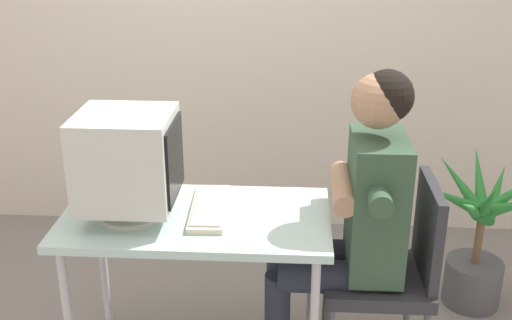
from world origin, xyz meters
TOP-DOWN VIEW (x-y plane):
  - desk at (0.00, 0.00)m, footprint 1.11×0.60m
  - crt_monitor at (-0.26, -0.04)m, footprint 0.38×0.36m
  - keyboard at (0.05, 0.04)m, footprint 0.16×0.43m
  - office_chair at (0.83, 0.04)m, footprint 0.45×0.45m
  - person_seated at (0.65, 0.04)m, footprint 0.69×0.57m
  - potted_plant at (1.33, 0.52)m, footprint 0.61×0.55m

SIDE VIEW (x-z plane):
  - potted_plant at x=1.33m, z-range -0.04..0.76m
  - office_chair at x=0.83m, z-range 0.06..0.93m
  - desk at x=0.00m, z-range 0.30..1.02m
  - person_seated at x=0.65m, z-range 0.07..1.41m
  - keyboard at x=0.05m, z-range 0.73..0.76m
  - crt_monitor at x=-0.26m, z-range 0.76..1.20m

